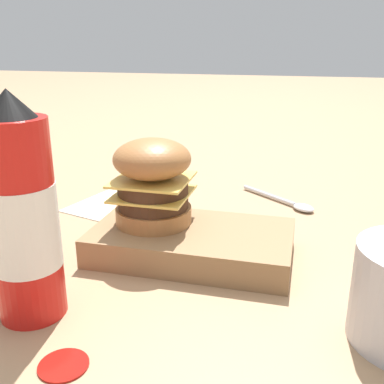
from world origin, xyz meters
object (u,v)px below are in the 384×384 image
(burger, at_px, (153,181))
(ketchup_bottle, at_px, (22,218))
(serving_board, at_px, (192,242))
(spoon, at_px, (290,203))

(burger, relative_size, ketchup_bottle, 0.49)
(serving_board, distance_m, spoon, 0.25)
(burger, xyz_separation_m, spoon, (-0.17, -0.21, -0.09))
(serving_board, bearing_deg, burger, -11.20)
(serving_board, distance_m, ketchup_bottle, 0.22)
(burger, bearing_deg, ketchup_bottle, 68.06)
(burger, relative_size, spoon, 0.84)
(ketchup_bottle, xyz_separation_m, spoon, (-0.24, -0.38, -0.10))
(burger, height_order, ketchup_bottle, ketchup_bottle)
(serving_board, xyz_separation_m, spoon, (-0.11, -0.22, -0.01))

